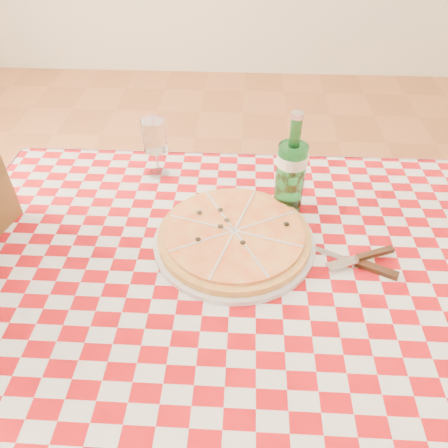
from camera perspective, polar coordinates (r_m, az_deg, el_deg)
The scene contains 6 objects.
dining_table at distance 1.02m, azimuth 0.95°, elevation -8.99°, with size 1.20×0.80×0.75m.
tablecloth at distance 0.95m, azimuth 1.01°, elevation -5.31°, with size 1.30×0.90×0.01m, color #96090D.
pizza_plate at distance 0.98m, azimuth 1.35°, elevation -1.50°, with size 0.37×0.37×0.05m, color #D69247, non-canonical shape.
water_bottle at distance 1.03m, azimuth 8.83°, elevation 7.73°, with size 0.07×0.07×0.26m, color #1A6A2A, non-canonical shape.
wine_glass at distance 1.19m, azimuth -8.88°, elevation 9.71°, with size 0.06×0.06×0.16m, color white, non-canonical shape.
cutlery at distance 0.98m, azimuth 16.92°, elevation -4.51°, with size 0.23×0.19×0.02m, color silver, non-canonical shape.
Camera 1 is at (0.02, -0.66, 1.44)m, focal length 35.00 mm.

